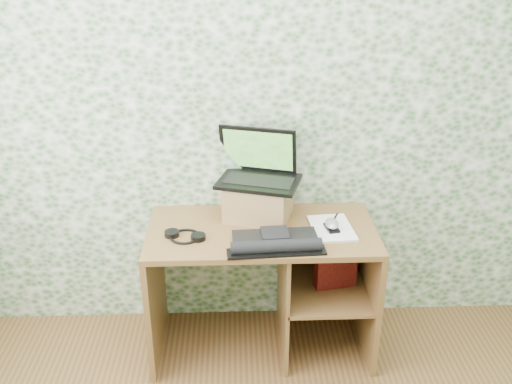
{
  "coord_description": "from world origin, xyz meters",
  "views": [
    {
      "loc": [
        -0.13,
        -1.19,
        2.17
      ],
      "look_at": [
        -0.03,
        1.39,
        0.99
      ],
      "focal_mm": 40.0,
      "sensor_mm": 36.0,
      "label": 1
    }
  ],
  "objects_px": {
    "desk": "(276,269)",
    "laptop": "(258,169)",
    "keyboard": "(276,242)",
    "notepad": "(332,228)",
    "riser": "(259,200)"
  },
  "relations": [
    {
      "from": "desk",
      "to": "laptop",
      "type": "height_order",
      "value": "laptop"
    },
    {
      "from": "desk",
      "to": "keyboard",
      "type": "height_order",
      "value": "keyboard"
    },
    {
      "from": "keyboard",
      "to": "notepad",
      "type": "relative_size",
      "value": 1.64
    },
    {
      "from": "laptop",
      "to": "notepad",
      "type": "bearing_deg",
      "value": -11.7
    },
    {
      "from": "desk",
      "to": "laptop",
      "type": "xyz_separation_m",
      "value": [
        -0.09,
        0.16,
        0.53
      ]
    },
    {
      "from": "laptop",
      "to": "notepad",
      "type": "height_order",
      "value": "laptop"
    },
    {
      "from": "keyboard",
      "to": "notepad",
      "type": "height_order",
      "value": "keyboard"
    },
    {
      "from": "notepad",
      "to": "desk",
      "type": "bearing_deg",
      "value": 166.15
    },
    {
      "from": "desk",
      "to": "keyboard",
      "type": "distance_m",
      "value": 0.36
    },
    {
      "from": "laptop",
      "to": "keyboard",
      "type": "bearing_deg",
      "value": -62.25
    },
    {
      "from": "desk",
      "to": "keyboard",
      "type": "xyz_separation_m",
      "value": [
        -0.02,
        -0.21,
        0.29
      ]
    },
    {
      "from": "riser",
      "to": "notepad",
      "type": "relative_size",
      "value": 1.12
    },
    {
      "from": "riser",
      "to": "notepad",
      "type": "height_order",
      "value": "riser"
    },
    {
      "from": "riser",
      "to": "notepad",
      "type": "xyz_separation_m",
      "value": [
        0.38,
        -0.16,
        -0.09
      ]
    },
    {
      "from": "riser",
      "to": "keyboard",
      "type": "distance_m",
      "value": 0.34
    }
  ]
}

